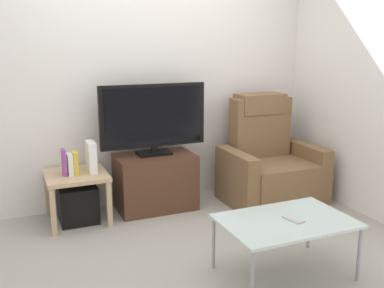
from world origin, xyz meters
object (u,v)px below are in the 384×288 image
side_table (76,181)px  game_console (91,157)px  tv_stand (155,181)px  book_rightmost (75,163)px  coffee_table (286,223)px  television (153,118)px  subwoofer_box (78,203)px  book_leftmost (64,162)px  cell_phone (293,219)px  book_middle (70,164)px  recliner_armchair (269,164)px

side_table → game_console: (0.15, 0.01, 0.21)m
tv_stand → side_table: size_ratio=1.39×
book_rightmost → game_console: 0.16m
coffee_table → television: bearing=105.2°
subwoofer_box → book_leftmost: (-0.10, -0.02, 0.41)m
cell_phone → book_middle: bearing=118.7°
television → game_console: 0.69m
book_middle → side_table: bearing=22.4°
recliner_armchair → coffee_table: (-0.74, -1.36, 0.01)m
subwoofer_box → coffee_table: bearing=-52.2°
recliner_armchair → coffee_table: 1.54m
side_table → subwoofer_box: size_ratio=1.60×
cell_phone → side_table: bearing=117.3°
book_middle → book_rightmost: book_rightmost is taller
subwoofer_box → book_rightmost: (-0.00, -0.02, 0.39)m
side_table → game_console: game_console is taller
side_table → book_middle: book_middle is taller
subwoofer_box → book_leftmost: size_ratio=1.41×
side_table → book_rightmost: size_ratio=2.66×
television → coffee_table: television is taller
subwoofer_box → game_console: (0.15, 0.01, 0.43)m
tv_stand → book_middle: bearing=-176.1°
side_table → book_rightmost: book_rightmost is taller
cell_phone → book_leftmost: bearing=119.8°
book_leftmost → cell_phone: size_ratio=1.60×
game_console → cell_phone: size_ratio=1.84×
recliner_armchair → book_middle: (-1.97, 0.16, 0.18)m
tv_stand → recliner_armchair: recliner_armchair is taller
tv_stand → book_leftmost: bearing=-176.4°
book_middle → game_console: (0.19, 0.03, 0.04)m
coffee_table → side_table: bearing=127.8°
tv_stand → book_middle: (-0.81, -0.05, 0.28)m
side_table → subwoofer_box: 0.22m
book_leftmost → book_middle: bearing=0.0°
tv_stand → cell_phone: bearing=-73.3°
side_table → book_middle: (-0.05, -0.02, 0.17)m
book_leftmost → book_middle: size_ratio=1.27×
tv_stand → coffee_table: size_ratio=0.83×
game_console → coffee_table: game_console is taller
book_rightmost → television: bearing=5.5°
book_rightmost → coffee_table: bearing=-51.8°
game_console → coffee_table: 1.87m
game_console → side_table: bearing=-176.1°
book_leftmost → game_console: 0.25m
coffee_table → subwoofer_box: bearing=127.8°
cell_phone → coffee_table: bearing=143.2°
book_leftmost → recliner_armchair: bearing=-4.4°
side_table → subwoofer_box: bearing=-63.4°
recliner_armchair → side_table: size_ratio=2.00×
recliner_armchair → side_table: bearing=162.9°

